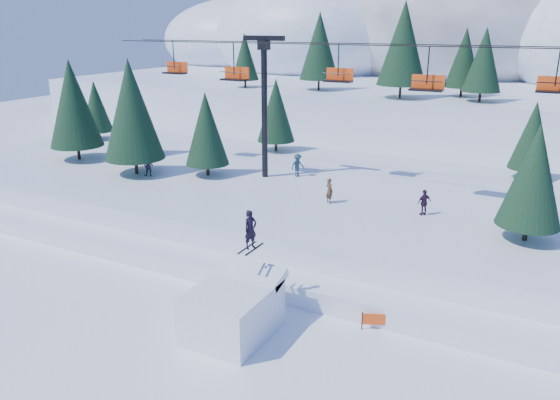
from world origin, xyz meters
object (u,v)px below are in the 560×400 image
at_px(jump_kicker, 234,308).
at_px(chairlift, 406,93).
at_px(banner_near, 393,320).
at_px(banner_far, 482,338).

xyz_separation_m(jump_kicker, chairlift, (3.01, 16.37, 8.07)).
bearing_deg(jump_kicker, banner_near, 28.26).
bearing_deg(banner_far, banner_near, -175.90).
bearing_deg(chairlift, banner_far, -59.91).
relative_size(jump_kicker, banner_near, 2.09).
distance_m(jump_kicker, banner_near, 7.36).
relative_size(jump_kicker, chairlift, 0.12).
bearing_deg(banner_near, chairlift, 104.93).
xyz_separation_m(jump_kicker, banner_near, (6.46, 3.47, -0.71)).
relative_size(banner_near, banner_far, 0.95).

